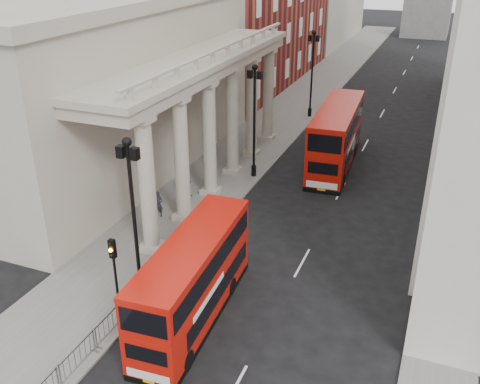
{
  "coord_description": "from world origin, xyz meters",
  "views": [
    {
      "loc": [
        12.09,
        -14.46,
        16.19
      ],
      "look_at": [
        1.83,
        11.17,
        3.07
      ],
      "focal_mm": 40.0,
      "sensor_mm": 36.0,
      "label": 1
    }
  ],
  "objects_px": {
    "pedestrian_a": "(158,204)",
    "bus_far": "(336,136)",
    "lamp_post_north": "(312,68)",
    "pedestrian_c": "(212,158)",
    "traffic_light": "(114,266)",
    "pedestrian_b": "(186,183)",
    "lamp_post_mid": "(254,114)",
    "bus_near": "(193,278)",
    "lamp_post_south": "(133,210)"
  },
  "relations": [
    {
      "from": "pedestrian_a",
      "to": "bus_far",
      "type": "bearing_deg",
      "value": 42.28
    },
    {
      "from": "lamp_post_north",
      "to": "pedestrian_c",
      "type": "height_order",
      "value": "lamp_post_north"
    },
    {
      "from": "traffic_light",
      "to": "pedestrian_c",
      "type": "distance_m",
      "value": 18.43
    },
    {
      "from": "lamp_post_north",
      "to": "pedestrian_b",
      "type": "height_order",
      "value": "lamp_post_north"
    },
    {
      "from": "lamp_post_mid",
      "to": "pedestrian_a",
      "type": "bearing_deg",
      "value": -111.99
    },
    {
      "from": "pedestrian_b",
      "to": "traffic_light",
      "type": "bearing_deg",
      "value": 108.71
    },
    {
      "from": "bus_far",
      "to": "pedestrian_a",
      "type": "xyz_separation_m",
      "value": [
        -8.45,
        -12.78,
        -1.51
      ]
    },
    {
      "from": "lamp_post_mid",
      "to": "bus_near",
      "type": "relative_size",
      "value": 0.87
    },
    {
      "from": "bus_far",
      "to": "pedestrian_b",
      "type": "xyz_separation_m",
      "value": [
        -8.21,
        -9.39,
        -1.43
      ]
    },
    {
      "from": "lamp_post_mid",
      "to": "traffic_light",
      "type": "height_order",
      "value": "lamp_post_mid"
    },
    {
      "from": "lamp_post_mid",
      "to": "pedestrian_b",
      "type": "distance_m",
      "value": 6.99
    },
    {
      "from": "lamp_post_mid",
      "to": "pedestrian_c",
      "type": "bearing_deg",
      "value": -179.38
    },
    {
      "from": "pedestrian_c",
      "to": "traffic_light",
      "type": "bearing_deg",
      "value": -62.04
    },
    {
      "from": "bus_near",
      "to": "bus_far",
      "type": "relative_size",
      "value": 0.86
    },
    {
      "from": "bus_far",
      "to": "pedestrian_a",
      "type": "height_order",
      "value": "bus_far"
    },
    {
      "from": "lamp_post_south",
      "to": "lamp_post_north",
      "type": "relative_size",
      "value": 1.0
    },
    {
      "from": "lamp_post_mid",
      "to": "pedestrian_a",
      "type": "relative_size",
      "value": 4.89
    },
    {
      "from": "pedestrian_a",
      "to": "pedestrian_c",
      "type": "xyz_separation_m",
      "value": [
        -0.02,
        8.28,
        0.11
      ]
    },
    {
      "from": "traffic_light",
      "to": "bus_near",
      "type": "xyz_separation_m",
      "value": [
        3.03,
        1.68,
        -0.97
      ]
    },
    {
      "from": "lamp_post_south",
      "to": "pedestrian_b",
      "type": "distance_m",
      "value": 12.13
    },
    {
      "from": "lamp_post_north",
      "to": "traffic_light",
      "type": "relative_size",
      "value": 1.93
    },
    {
      "from": "lamp_post_mid",
      "to": "pedestrian_c",
      "type": "height_order",
      "value": "lamp_post_mid"
    },
    {
      "from": "bus_near",
      "to": "lamp_post_north",
      "type": "bearing_deg",
      "value": 92.2
    },
    {
      "from": "lamp_post_south",
      "to": "pedestrian_a",
      "type": "height_order",
      "value": "lamp_post_south"
    },
    {
      "from": "lamp_post_north",
      "to": "pedestrian_a",
      "type": "distance_m",
      "value": 24.86
    },
    {
      "from": "bus_far",
      "to": "lamp_post_north",
      "type": "bearing_deg",
      "value": 110.33
    },
    {
      "from": "lamp_post_north",
      "to": "traffic_light",
      "type": "height_order",
      "value": "lamp_post_north"
    },
    {
      "from": "traffic_light",
      "to": "pedestrian_b",
      "type": "relative_size",
      "value": 2.3
    },
    {
      "from": "lamp_post_mid",
      "to": "bus_near",
      "type": "xyz_separation_m",
      "value": [
        3.13,
        -16.34,
        -2.77
      ]
    },
    {
      "from": "traffic_light",
      "to": "pedestrian_a",
      "type": "height_order",
      "value": "traffic_light"
    },
    {
      "from": "lamp_post_mid",
      "to": "lamp_post_north",
      "type": "height_order",
      "value": "same"
    },
    {
      "from": "pedestrian_a",
      "to": "pedestrian_b",
      "type": "height_order",
      "value": "pedestrian_b"
    },
    {
      "from": "pedestrian_b",
      "to": "pedestrian_c",
      "type": "xyz_separation_m",
      "value": [
        -0.26,
        4.9,
        0.03
      ]
    },
    {
      "from": "traffic_light",
      "to": "bus_far",
      "type": "distance_m",
      "value": 23.03
    },
    {
      "from": "lamp_post_mid",
      "to": "pedestrian_c",
      "type": "xyz_separation_m",
      "value": [
        -3.38,
        -0.04,
        -3.83
      ]
    },
    {
      "from": "traffic_light",
      "to": "pedestrian_a",
      "type": "xyz_separation_m",
      "value": [
        -3.46,
        9.7,
        -2.14
      ]
    },
    {
      "from": "lamp_post_mid",
      "to": "traffic_light",
      "type": "xyz_separation_m",
      "value": [
        0.1,
        -18.02,
        -1.8
      ]
    },
    {
      "from": "lamp_post_north",
      "to": "bus_far",
      "type": "xyz_separation_m",
      "value": [
        5.09,
        -11.54,
        -2.43
      ]
    },
    {
      "from": "lamp_post_south",
      "to": "bus_far",
      "type": "xyz_separation_m",
      "value": [
        5.09,
        20.46,
        -2.43
      ]
    },
    {
      "from": "traffic_light",
      "to": "bus_far",
      "type": "xyz_separation_m",
      "value": [
        4.99,
        22.48,
        -0.62
      ]
    },
    {
      "from": "lamp_post_south",
      "to": "pedestrian_a",
      "type": "distance_m",
      "value": 9.26
    },
    {
      "from": "lamp_post_north",
      "to": "pedestrian_c",
      "type": "relative_size",
      "value": 4.31
    },
    {
      "from": "bus_near",
      "to": "pedestrian_c",
      "type": "distance_m",
      "value": 17.59
    },
    {
      "from": "lamp_post_north",
      "to": "bus_far",
      "type": "bearing_deg",
      "value": -66.19
    },
    {
      "from": "lamp_post_south",
      "to": "bus_near",
      "type": "bearing_deg",
      "value": -6.21
    },
    {
      "from": "lamp_post_north",
      "to": "pedestrian_a",
      "type": "xyz_separation_m",
      "value": [
        -3.36,
        -24.32,
        -3.94
      ]
    },
    {
      "from": "lamp_post_south",
      "to": "traffic_light",
      "type": "height_order",
      "value": "lamp_post_south"
    },
    {
      "from": "pedestrian_a",
      "to": "pedestrian_b",
      "type": "xyz_separation_m",
      "value": [
        0.24,
        3.39,
        0.09
      ]
    },
    {
      "from": "bus_near",
      "to": "pedestrian_b",
      "type": "bearing_deg",
      "value": 115.39
    },
    {
      "from": "lamp_post_south",
      "to": "lamp_post_mid",
      "type": "bearing_deg",
      "value": 90.0
    }
  ]
}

